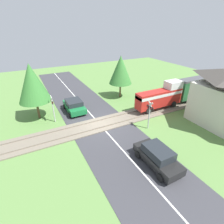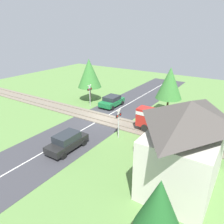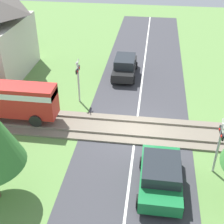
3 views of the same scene
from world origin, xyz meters
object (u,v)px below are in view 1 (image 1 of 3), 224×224
(car_far_side, at_px, (157,156))
(crossing_signal_east_approach, at_px, (150,112))
(crossing_signal_west_approach, at_px, (53,106))
(train, at_px, (183,91))
(pedestrian_by_station, at_px, (193,105))
(car_near_crossing, at_px, (74,106))

(car_far_side, xyz_separation_m, crossing_signal_east_approach, (-4.43, 2.64, 1.14))
(car_far_side, height_order, crossing_signal_west_approach, crossing_signal_west_approach)
(train, bearing_deg, crossing_signal_west_approach, -100.37)
(car_far_side, relative_size, pedestrian_by_station, 2.68)
(crossing_signal_west_approach, height_order, pedestrian_by_station, crossing_signal_west_approach)
(train, relative_size, pedestrian_by_station, 8.97)
(train, bearing_deg, car_near_crossing, -108.29)
(car_near_crossing, relative_size, crossing_signal_east_approach, 1.28)
(train, relative_size, crossing_signal_east_approach, 4.50)
(car_near_crossing, xyz_separation_m, crossing_signal_east_approach, (7.26, 5.52, 1.17))
(car_near_crossing, bearing_deg, crossing_signal_west_approach, -61.00)
(train, height_order, crossing_signal_east_approach, train)
(train, bearing_deg, crossing_signal_east_approach, -69.32)
(crossing_signal_west_approach, distance_m, crossing_signal_east_approach, 10.01)
(car_near_crossing, height_order, pedestrian_by_station, pedestrian_by_station)
(car_far_side, relative_size, crossing_signal_west_approach, 1.34)
(train, bearing_deg, pedestrian_by_station, -3.27)
(car_near_crossing, distance_m, pedestrian_by_station, 14.55)
(car_far_side, bearing_deg, train, 125.40)
(car_far_side, distance_m, crossing_signal_west_approach, 11.68)
(car_near_crossing, xyz_separation_m, car_far_side, (11.69, 2.88, 0.03))
(car_near_crossing, xyz_separation_m, crossing_signal_west_approach, (1.46, -2.64, 1.17))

